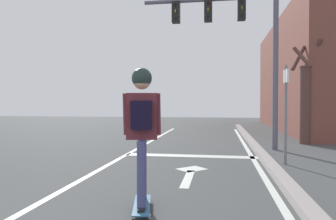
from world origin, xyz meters
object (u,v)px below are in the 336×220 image
(street_sign_post, at_px, (286,100))
(traffic_signal_mast, at_px, (235,31))
(roadside_tree, at_px, (305,99))
(skateboard, at_px, (142,205))
(skater, at_px, (142,117))

(street_sign_post, bearing_deg, traffic_signal_mast, 114.12)
(traffic_signal_mast, distance_m, roadside_tree, 3.57)
(skateboard, height_order, roadside_tree, roadside_tree)
(street_sign_post, xyz_separation_m, roadside_tree, (1.41, 3.91, 0.07))
(street_sign_post, bearing_deg, skateboard, -124.95)
(skateboard, xyz_separation_m, street_sign_post, (2.48, 3.55, 1.41))
(skateboard, distance_m, roadside_tree, 8.55)
(traffic_signal_mast, xyz_separation_m, street_sign_post, (1.03, -2.31, -2.12))
(traffic_signal_mast, relative_size, street_sign_post, 2.20)
(street_sign_post, bearing_deg, roadside_tree, 70.13)
(skater, distance_m, traffic_signal_mast, 6.50)
(skateboard, xyz_separation_m, roadside_tree, (3.90, 7.47, 1.47))
(roadside_tree, bearing_deg, street_sign_post, -109.87)
(traffic_signal_mast, distance_m, street_sign_post, 3.30)
(roadside_tree, bearing_deg, skateboard, -117.57)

